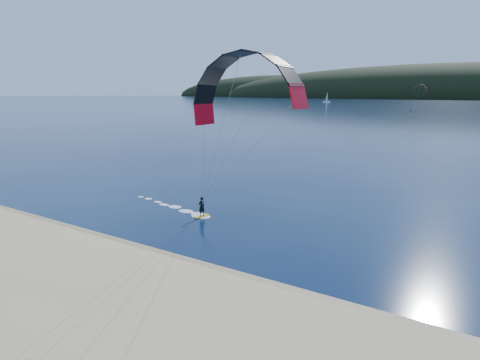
# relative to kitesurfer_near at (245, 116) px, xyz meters

# --- Properties ---
(ground) EXTENTS (1800.00, 1800.00, 0.00)m
(ground) POSITION_rel_kitesurfer_near_xyz_m (-2.69, -8.29, -9.84)
(ground) COLOR #061432
(ground) RESTS_ON ground
(wet_sand) EXTENTS (220.00, 2.50, 0.10)m
(wet_sand) POSITION_rel_kitesurfer_near_xyz_m (-2.69, -3.79, -9.79)
(wet_sand) COLOR #948256
(wet_sand) RESTS_ON ground
(kitesurfer_near) EXTENTS (23.03, 8.75, 13.57)m
(kitesurfer_near) POSITION_rel_kitesurfer_near_xyz_m (0.00, 0.00, 0.00)
(kitesurfer_near) COLOR yellow
(kitesurfer_near) RESTS_ON ground
(kitesurfer_far) EXTENTS (8.03, 4.96, 13.84)m
(kitesurfer_far) POSITION_rel_kitesurfer_near_xyz_m (-17.38, 197.43, 1.72)
(kitesurfer_far) COLOR yellow
(kitesurfer_far) RESTS_ON ground
(sailboat) EXTENTS (7.38, 4.84, 10.67)m
(sailboat) POSITION_rel_kitesurfer_near_xyz_m (-133.15, 384.69, -9.05)
(sailboat) COLOR white
(sailboat) RESTS_ON ground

